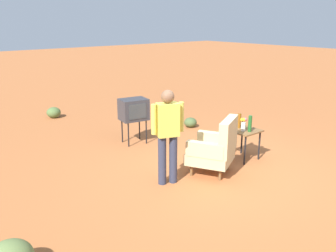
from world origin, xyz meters
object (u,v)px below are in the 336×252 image
object	(u,v)px
bottle_wine_green	(250,124)
flower_vase	(243,124)
tv_on_stand	(134,110)
bottle_tall_amber	(239,121)
side_table	(244,134)
armchair	(216,148)
person_standing	(168,131)

from	to	relation	value
bottle_wine_green	flower_vase	size ratio (longest dim) A/B	1.21
tv_on_stand	bottle_wine_green	distance (m)	2.62
bottle_wine_green	bottle_tall_amber	xyz separation A→B (m)	(-0.04, -0.30, -0.01)
side_table	bottle_wine_green	world-z (taller)	bottle_wine_green
bottle_wine_green	bottle_tall_amber	size ratio (longest dim) A/B	1.07
armchair	bottle_tall_amber	bearing A→B (deg)	-163.01
side_table	bottle_tall_amber	xyz separation A→B (m)	(-0.02, -0.16, 0.24)
bottle_wine_green	person_standing	bearing A→B (deg)	-7.27
armchair	tv_on_stand	world-z (taller)	armchair
armchair	person_standing	size ratio (longest dim) A/B	0.65
bottle_tall_amber	flower_vase	world-z (taller)	bottle_tall_amber
armchair	bottle_wine_green	size ratio (longest dim) A/B	3.31
tv_on_stand	flower_vase	size ratio (longest dim) A/B	3.89
side_table	tv_on_stand	bearing A→B (deg)	-62.99
armchair	side_table	world-z (taller)	armchair
side_table	tv_on_stand	world-z (taller)	tv_on_stand
tv_on_stand	person_standing	distance (m)	2.27
tv_on_stand	bottle_tall_amber	distance (m)	2.37
side_table	tv_on_stand	size ratio (longest dim) A/B	0.60
bottle_wine_green	flower_vase	xyz separation A→B (m)	(0.07, -0.11, -0.01)
armchair	flower_vase	size ratio (longest dim) A/B	4.00
side_table	bottle_wine_green	distance (m)	0.29
tv_on_stand	person_standing	size ratio (longest dim) A/B	0.63
side_table	flower_vase	world-z (taller)	flower_vase
person_standing	bottle_wine_green	bearing A→B (deg)	172.73
tv_on_stand	bottle_tall_amber	xyz separation A→B (m)	(-1.16, 2.07, -0.01)
bottle_wine_green	flower_vase	bearing A→B (deg)	-58.30
side_table	person_standing	world-z (taller)	person_standing
flower_vase	bottle_tall_amber	bearing A→B (deg)	-119.17
tv_on_stand	bottle_wine_green	bearing A→B (deg)	115.15
armchair	bottle_tall_amber	distance (m)	1.07
person_standing	bottle_tall_amber	bearing A→B (deg)	-178.09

